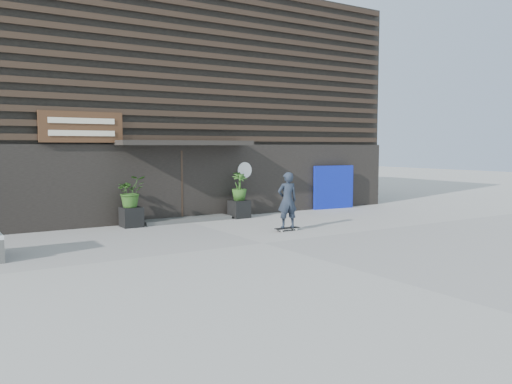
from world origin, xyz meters
TOP-DOWN VIEW (x-y plane):
  - ground at (0.00, 0.00)m, footprint 80.00×80.00m
  - entrance_step at (0.00, 4.60)m, footprint 3.00×0.80m
  - planter_pot_left at (-1.90, 4.40)m, footprint 0.60×0.60m
  - bamboo_left at (-1.90, 4.40)m, footprint 0.86×0.75m
  - planter_pot_right at (1.90, 4.40)m, footprint 0.60×0.60m
  - bamboo_right at (1.90, 4.40)m, footprint 0.54×0.54m
  - blue_tarp at (6.37, 4.70)m, footprint 1.80×0.28m
  - building at (-0.00, 9.96)m, footprint 18.00×11.00m
  - skateboarder at (1.64, 1.24)m, footprint 0.78×0.51m

SIDE VIEW (x-z plane):
  - ground at x=0.00m, z-range 0.00..0.00m
  - entrance_step at x=0.00m, z-range 0.00..0.12m
  - planter_pot_left at x=-1.90m, z-range 0.00..0.60m
  - planter_pot_right at x=1.90m, z-range 0.00..0.60m
  - blue_tarp at x=6.37m, z-range 0.00..1.68m
  - skateboarder at x=1.64m, z-range 0.04..1.74m
  - bamboo_left at x=-1.90m, z-range 0.60..1.56m
  - bamboo_right at x=1.90m, z-range 0.60..1.56m
  - building at x=0.00m, z-range -0.01..7.99m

